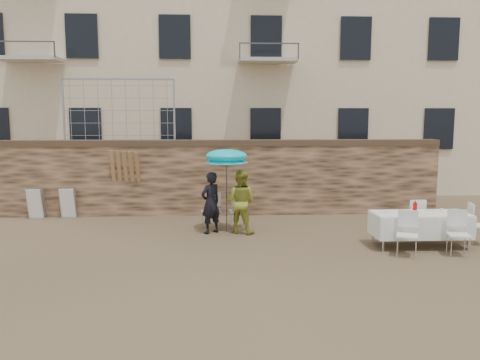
{
  "coord_description": "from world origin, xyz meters",
  "views": [
    {
      "loc": [
        -0.14,
        -8.94,
        2.86
      ],
      "look_at": [
        0.4,
        2.2,
        1.4
      ],
      "focal_mm": 35.0,
      "sensor_mm": 36.0,
      "label": 1
    }
  ],
  "objects_px": {
    "umbrella": "(226,158)",
    "table_chair_front_right": "(459,234)",
    "table_chair_side": "(478,224)",
    "table_chair_front_left": "(407,234)",
    "woman_dress": "(241,202)",
    "couple_chair_right": "(238,210)",
    "table_chair_back": "(414,218)",
    "couple_chair_left": "(211,210)",
    "man_suit": "(211,203)",
    "banquet_table": "(421,215)",
    "chair_stack_left": "(38,202)",
    "soda_bottle": "(415,209)",
    "chair_stack_right": "(69,202)"
  },
  "relations": [
    {
      "from": "soda_bottle",
      "to": "table_chair_side",
      "type": "height_order",
      "value": "soda_bottle"
    },
    {
      "from": "man_suit",
      "to": "couple_chair_left",
      "type": "relative_size",
      "value": 1.62
    },
    {
      "from": "umbrella",
      "to": "table_chair_side",
      "type": "relative_size",
      "value": 2.08
    },
    {
      "from": "couple_chair_right",
      "to": "banquet_table",
      "type": "height_order",
      "value": "couple_chair_right"
    },
    {
      "from": "table_chair_back",
      "to": "table_chair_side",
      "type": "relative_size",
      "value": 1.0
    },
    {
      "from": "couple_chair_right",
      "to": "couple_chair_left",
      "type": "bearing_deg",
      "value": -5.69
    },
    {
      "from": "soda_bottle",
      "to": "chair_stack_right",
      "type": "relative_size",
      "value": 0.28
    },
    {
      "from": "banquet_table",
      "to": "table_chair_back",
      "type": "distance_m",
      "value": 0.86
    },
    {
      "from": "couple_chair_left",
      "to": "table_chair_back",
      "type": "distance_m",
      "value": 5.06
    },
    {
      "from": "man_suit",
      "to": "table_chair_front_left",
      "type": "xyz_separation_m",
      "value": [
        4.11,
        -2.24,
        -0.3
      ]
    },
    {
      "from": "man_suit",
      "to": "table_chair_front_right",
      "type": "relative_size",
      "value": 1.62
    },
    {
      "from": "umbrella",
      "to": "table_chair_front_right",
      "type": "relative_size",
      "value": 2.08
    },
    {
      "from": "woman_dress",
      "to": "couple_chair_right",
      "type": "xyz_separation_m",
      "value": [
        -0.05,
        0.55,
        -0.32
      ]
    },
    {
      "from": "table_chair_back",
      "to": "couple_chair_right",
      "type": "bearing_deg",
      "value": -19.27
    },
    {
      "from": "woman_dress",
      "to": "chair_stack_left",
      "type": "height_order",
      "value": "woman_dress"
    },
    {
      "from": "soda_bottle",
      "to": "banquet_table",
      "type": "bearing_deg",
      "value": 36.87
    },
    {
      "from": "couple_chair_left",
      "to": "chair_stack_right",
      "type": "height_order",
      "value": "couple_chair_left"
    },
    {
      "from": "umbrella",
      "to": "table_chair_front_right",
      "type": "distance_m",
      "value": 5.53
    },
    {
      "from": "chair_stack_left",
      "to": "umbrella",
      "type": "bearing_deg",
      "value": -20.25
    },
    {
      "from": "banquet_table",
      "to": "table_chair_front_right",
      "type": "xyz_separation_m",
      "value": [
        0.5,
        -0.75,
        -0.25
      ]
    },
    {
      "from": "chair_stack_left",
      "to": "couple_chair_right",
      "type": "bearing_deg",
      "value": -15.18
    },
    {
      "from": "couple_chair_left",
      "to": "chair_stack_left",
      "type": "bearing_deg",
      "value": -38.57
    },
    {
      "from": "couple_chair_left",
      "to": "table_chair_back",
      "type": "relative_size",
      "value": 1.0
    },
    {
      "from": "couple_chair_right",
      "to": "table_chair_back",
      "type": "bearing_deg",
      "value": 157.92
    },
    {
      "from": "table_chair_front_left",
      "to": "woman_dress",
      "type": "bearing_deg",
      "value": 169.31
    },
    {
      "from": "umbrella",
      "to": "table_chair_side",
      "type": "bearing_deg",
      "value": -14.61
    },
    {
      "from": "table_chair_front_left",
      "to": "table_chair_back",
      "type": "height_order",
      "value": "same"
    },
    {
      "from": "table_chair_side",
      "to": "man_suit",
      "type": "bearing_deg",
      "value": 88.13
    },
    {
      "from": "chair_stack_right",
      "to": "banquet_table",
      "type": "bearing_deg",
      "value": -22.1
    },
    {
      "from": "chair_stack_left",
      "to": "chair_stack_right",
      "type": "distance_m",
      "value": 0.9
    },
    {
      "from": "man_suit",
      "to": "couple_chair_left",
      "type": "xyz_separation_m",
      "value": [
        0.0,
        0.55,
        -0.3
      ]
    },
    {
      "from": "man_suit",
      "to": "couple_chair_left",
      "type": "height_order",
      "value": "man_suit"
    },
    {
      "from": "table_chair_back",
      "to": "chair_stack_left",
      "type": "height_order",
      "value": "table_chair_back"
    },
    {
      "from": "table_chair_side",
      "to": "chair_stack_right",
      "type": "bearing_deg",
      "value": 82.1
    },
    {
      "from": "couple_chair_right",
      "to": "banquet_table",
      "type": "xyz_separation_m",
      "value": [
        4.01,
        -2.04,
        0.25
      ]
    },
    {
      "from": "soda_bottle",
      "to": "table_chair_front_left",
      "type": "relative_size",
      "value": 0.27
    },
    {
      "from": "banquet_table",
      "to": "table_chair_side",
      "type": "xyz_separation_m",
      "value": [
        1.4,
        0.1,
        -0.25
      ]
    },
    {
      "from": "banquet_table",
      "to": "table_chair_front_left",
      "type": "relative_size",
      "value": 2.19
    },
    {
      "from": "table_chair_front_left",
      "to": "umbrella",
      "type": "bearing_deg",
      "value": 170.76
    },
    {
      "from": "couple_chair_right",
      "to": "table_chair_back",
      "type": "xyz_separation_m",
      "value": [
        4.21,
        -1.24,
        0.0
      ]
    },
    {
      "from": "umbrella",
      "to": "table_chair_front_right",
      "type": "bearing_deg",
      "value": -25.92
    },
    {
      "from": "man_suit",
      "to": "table_chair_front_left",
      "type": "relative_size",
      "value": 1.62
    },
    {
      "from": "umbrella",
      "to": "table_chair_front_left",
      "type": "relative_size",
      "value": 2.08
    },
    {
      "from": "umbrella",
      "to": "table_chair_side",
      "type": "distance_m",
      "value": 6.06
    },
    {
      "from": "chair_stack_left",
      "to": "table_chair_side",
      "type": "bearing_deg",
      "value": -17.41
    },
    {
      "from": "umbrella",
      "to": "chair_stack_left",
      "type": "distance_m",
      "value": 5.98
    },
    {
      "from": "umbrella",
      "to": "soda_bottle",
      "type": "relative_size",
      "value": 7.67
    },
    {
      "from": "couple_chair_left",
      "to": "table_chair_side",
      "type": "relative_size",
      "value": 1.0
    },
    {
      "from": "table_chair_side",
      "to": "soda_bottle",
      "type": "bearing_deg",
      "value": 109.81
    },
    {
      "from": "table_chair_front_right",
      "to": "table_chair_side",
      "type": "distance_m",
      "value": 1.24
    }
  ]
}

